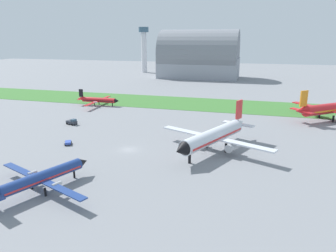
{
  "coord_description": "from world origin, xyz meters",
  "views": [
    {
      "loc": [
        30.59,
        -70.59,
        27.6
      ],
      "look_at": [
        6.38,
        14.15,
        3.0
      ],
      "focal_mm": 33.82,
      "sensor_mm": 36.0,
      "label": 1
    }
  ],
  "objects_px": {
    "airplane_parked_jet_far": "(329,109)",
    "airplane_foreground_turboprop": "(41,178)",
    "control_tower": "(144,46)",
    "airplane_taxiing_turboprop": "(98,100)",
    "pushback_tug_midfield": "(72,122)",
    "baggage_cart_near_gate": "(68,143)",
    "airplane_midfield_jet": "(214,136)"
  },
  "relations": [
    {
      "from": "airplane_parked_jet_far",
      "to": "airplane_foreground_turboprop",
      "type": "relative_size",
      "value": 1.1
    },
    {
      "from": "airplane_foreground_turboprop",
      "to": "control_tower",
      "type": "xyz_separation_m",
      "value": [
        -54.21,
        204.03,
        18.54
      ]
    },
    {
      "from": "airplane_taxiing_turboprop",
      "to": "pushback_tug_midfield",
      "type": "bearing_deg",
      "value": -79.99
    },
    {
      "from": "control_tower",
      "to": "pushback_tug_midfield",
      "type": "bearing_deg",
      "value": -78.28
    },
    {
      "from": "airplane_foreground_turboprop",
      "to": "baggage_cart_near_gate",
      "type": "height_order",
      "value": "airplane_foreground_turboprop"
    },
    {
      "from": "control_tower",
      "to": "airplane_parked_jet_far",
      "type": "bearing_deg",
      "value": -48.58
    },
    {
      "from": "airplane_foreground_turboprop",
      "to": "pushback_tug_midfield",
      "type": "relative_size",
      "value": 6.01
    },
    {
      "from": "airplane_taxiing_turboprop",
      "to": "airplane_midfield_jet",
      "type": "xyz_separation_m",
      "value": [
        54.83,
        -42.31,
        1.58
      ]
    },
    {
      "from": "airplane_taxiing_turboprop",
      "to": "airplane_parked_jet_far",
      "type": "bearing_deg",
      "value": -1.9
    },
    {
      "from": "airplane_foreground_turboprop",
      "to": "pushback_tug_midfield",
      "type": "xyz_separation_m",
      "value": [
        -20.8,
        43.04,
        -1.83
      ]
    },
    {
      "from": "airplane_taxiing_turboprop",
      "to": "airplane_foreground_turboprop",
      "type": "distance_m",
      "value": 77.73
    },
    {
      "from": "pushback_tug_midfield",
      "to": "airplane_taxiing_turboprop",
      "type": "bearing_deg",
      "value": 118.91
    },
    {
      "from": "airplane_midfield_jet",
      "to": "pushback_tug_midfield",
      "type": "distance_m",
      "value": 50.25
    },
    {
      "from": "airplane_midfield_jet",
      "to": "pushback_tug_midfield",
      "type": "xyz_separation_m",
      "value": [
        -48.58,
        12.48,
        -3.12
      ]
    },
    {
      "from": "airplane_midfield_jet",
      "to": "baggage_cart_near_gate",
      "type": "xyz_separation_m",
      "value": [
        -38.26,
        -5.78,
        -3.46
      ]
    },
    {
      "from": "airplane_parked_jet_far",
      "to": "control_tower",
      "type": "height_order",
      "value": "control_tower"
    },
    {
      "from": "airplane_parked_jet_far",
      "to": "pushback_tug_midfield",
      "type": "relative_size",
      "value": 6.62
    },
    {
      "from": "baggage_cart_near_gate",
      "to": "control_tower",
      "type": "height_order",
      "value": "control_tower"
    },
    {
      "from": "airplane_foreground_turboprop",
      "to": "control_tower",
      "type": "relative_size",
      "value": 0.66
    },
    {
      "from": "airplane_midfield_jet",
      "to": "baggage_cart_near_gate",
      "type": "distance_m",
      "value": 38.85
    },
    {
      "from": "airplane_midfield_jet",
      "to": "control_tower",
      "type": "height_order",
      "value": "control_tower"
    },
    {
      "from": "airplane_parked_jet_far",
      "to": "control_tower",
      "type": "distance_m",
      "value": 175.93
    },
    {
      "from": "airplane_foreground_turboprop",
      "to": "control_tower",
      "type": "height_order",
      "value": "control_tower"
    },
    {
      "from": "airplane_foreground_turboprop",
      "to": "baggage_cart_near_gate",
      "type": "xyz_separation_m",
      "value": [
        -10.48,
        24.79,
        -2.17
      ]
    },
    {
      "from": "airplane_taxiing_turboprop",
      "to": "pushback_tug_midfield",
      "type": "relative_size",
      "value": 5.62
    },
    {
      "from": "airplane_taxiing_turboprop",
      "to": "pushback_tug_midfield",
      "type": "height_order",
      "value": "airplane_taxiing_turboprop"
    },
    {
      "from": "airplane_midfield_jet",
      "to": "control_tower",
      "type": "bearing_deg",
      "value": -131.03
    },
    {
      "from": "pushback_tug_midfield",
      "to": "control_tower",
      "type": "distance_m",
      "value": 165.68
    },
    {
      "from": "airplane_taxiing_turboprop",
      "to": "airplane_foreground_turboprop",
      "type": "bearing_deg",
      "value": -71.45
    },
    {
      "from": "airplane_taxiing_turboprop",
      "to": "baggage_cart_near_gate",
      "type": "height_order",
      "value": "airplane_taxiing_turboprop"
    },
    {
      "from": "baggage_cart_near_gate",
      "to": "pushback_tug_midfield",
      "type": "xyz_separation_m",
      "value": [
        -10.32,
        18.26,
        0.34
      ]
    },
    {
      "from": "control_tower",
      "to": "airplane_foreground_turboprop",
      "type": "bearing_deg",
      "value": -75.12
    }
  ]
}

